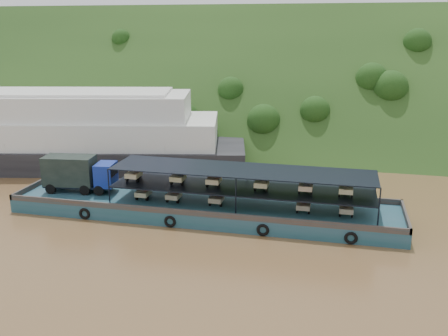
# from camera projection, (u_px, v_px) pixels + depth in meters

# --- Properties ---
(ground) EXTENTS (160.00, 160.00, 0.00)m
(ground) POSITION_uv_depth(u_px,v_px,m) (238.00, 211.00, 46.45)
(ground) COLOR brown
(ground) RESTS_ON ground
(hillside) EXTENTS (140.00, 39.60, 39.60)m
(hillside) POSITION_uv_depth(u_px,v_px,m) (283.00, 133.00, 80.13)
(hillside) COLOR #1A3312
(hillside) RESTS_ON ground
(cargo_barge) EXTENTS (35.00, 7.18, 4.66)m
(cargo_barge) POSITION_uv_depth(u_px,v_px,m) (192.00, 202.00, 45.47)
(cargo_barge) COLOR #16444D
(cargo_barge) RESTS_ON ground
(passenger_ferry) EXTENTS (46.58, 20.75, 9.15)m
(passenger_ferry) POSITION_uv_depth(u_px,v_px,m) (59.00, 133.00, 60.79)
(passenger_ferry) COLOR black
(passenger_ferry) RESTS_ON ground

